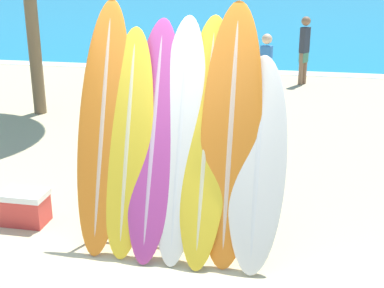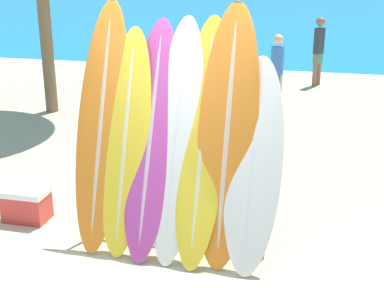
% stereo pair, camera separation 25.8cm
% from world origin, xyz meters
% --- Properties ---
extents(ground_plane, '(160.00, 160.00, 0.00)m').
position_xyz_m(ground_plane, '(0.00, 0.00, 0.00)').
color(ground_plane, '#CCB789').
extents(ocean_water, '(120.00, 60.00, 0.01)m').
position_xyz_m(ocean_water, '(0.00, 39.47, 0.00)').
color(ocean_water, teal).
rests_on(ocean_water, ground_plane).
extents(surfboard_rack, '(1.92, 0.04, 0.88)m').
position_xyz_m(surfboard_rack, '(0.22, 0.53, 0.48)').
color(surfboard_rack, gray).
rests_on(surfboard_rack, ground_plane).
extents(surfboard_slot_0, '(0.54, 1.00, 2.53)m').
position_xyz_m(surfboard_slot_0, '(-0.59, 0.65, 1.27)').
color(surfboard_slot_0, orange).
rests_on(surfboard_slot_0, ground_plane).
extents(surfboard_slot_1, '(0.51, 0.93, 2.27)m').
position_xyz_m(surfboard_slot_1, '(-0.30, 0.60, 1.13)').
color(surfboard_slot_1, yellow).
rests_on(surfboard_slot_1, ground_plane).
extents(surfboard_slot_2, '(0.52, 1.11, 2.35)m').
position_xyz_m(surfboard_slot_2, '(-0.05, 0.64, 1.17)').
color(surfboard_slot_2, '#B23D8E').
rests_on(surfboard_slot_2, ground_plane).
extents(surfboard_slot_3, '(0.50, 1.08, 2.38)m').
position_xyz_m(surfboard_slot_3, '(0.23, 0.65, 1.19)').
color(surfboard_slot_3, silver).
rests_on(surfboard_slot_3, ground_plane).
extents(surfboard_slot_4, '(0.52, 1.16, 2.39)m').
position_xyz_m(surfboard_slot_4, '(0.49, 0.65, 1.19)').
color(surfboard_slot_4, yellow).
rests_on(surfboard_slot_4, ground_plane).
extents(surfboard_slot_5, '(0.60, 0.98, 2.53)m').
position_xyz_m(surfboard_slot_5, '(0.74, 0.65, 1.27)').
color(surfboard_slot_5, orange).
rests_on(surfboard_slot_5, ground_plane).
extents(surfboard_slot_6, '(0.57, 0.93, 2.02)m').
position_xyz_m(surfboard_slot_6, '(1.02, 0.56, 1.01)').
color(surfboard_slot_6, silver).
rests_on(surfboard_slot_6, ground_plane).
extents(person_near_water, '(0.26, 0.28, 1.64)m').
position_xyz_m(person_near_water, '(1.51, 8.90, 0.89)').
color(person_near_water, '#846047').
rests_on(person_near_water, ground_plane).
extents(person_mid_beach, '(0.25, 0.20, 1.53)m').
position_xyz_m(person_mid_beach, '(0.74, 6.38, 0.83)').
color(person_mid_beach, beige).
rests_on(person_mid_beach, ground_plane).
extents(person_far_left, '(0.26, 0.27, 1.59)m').
position_xyz_m(person_far_left, '(-0.55, 8.40, 0.87)').
color(person_far_left, tan).
rests_on(person_far_left, ground_plane).
extents(cooler_box, '(0.52, 0.35, 0.39)m').
position_xyz_m(cooler_box, '(-1.64, 0.76, 0.20)').
color(cooler_box, red).
rests_on(cooler_box, ground_plane).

